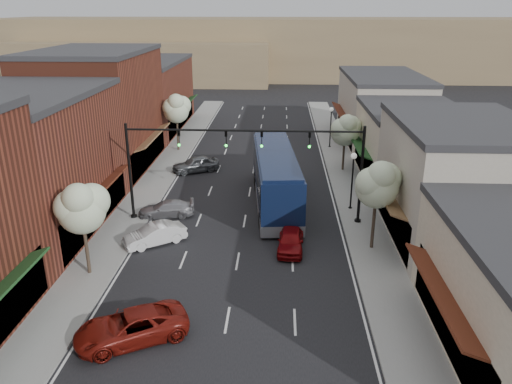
# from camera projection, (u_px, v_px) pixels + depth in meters

# --- Properties ---
(ground) EXTENTS (160.00, 160.00, 0.00)m
(ground) POSITION_uv_depth(u_px,v_px,m) (235.00, 278.00, 28.12)
(ground) COLOR black
(ground) RESTS_ON ground
(sidewalk_left) EXTENTS (2.80, 73.00, 0.15)m
(sidewalk_left) POSITION_uv_depth(u_px,v_px,m) (162.00, 172.00, 45.79)
(sidewalk_left) COLOR gray
(sidewalk_left) RESTS_ON ground
(sidewalk_right) EXTENTS (2.80, 73.00, 0.15)m
(sidewalk_right) POSITION_uv_depth(u_px,v_px,m) (346.00, 175.00, 45.02)
(sidewalk_right) COLOR gray
(sidewalk_right) RESTS_ON ground
(curb_left) EXTENTS (0.25, 73.00, 0.17)m
(curb_left) POSITION_uv_depth(u_px,v_px,m) (177.00, 173.00, 45.73)
(curb_left) COLOR gray
(curb_left) RESTS_ON ground
(curb_right) EXTENTS (0.25, 73.00, 0.17)m
(curb_right) POSITION_uv_depth(u_px,v_px,m) (330.00, 175.00, 45.08)
(curb_right) COLOR gray
(curb_right) RESTS_ON ground
(bldg_left_midnear) EXTENTS (10.14, 14.10, 9.40)m
(bldg_left_midnear) POSITION_uv_depth(u_px,v_px,m) (26.00, 164.00, 32.77)
(bldg_left_midnear) COLOR brown
(bldg_left_midnear) RESTS_ON ground
(bldg_left_midfar) EXTENTS (10.14, 14.10, 10.90)m
(bldg_left_midfar) POSITION_uv_depth(u_px,v_px,m) (98.00, 111.00, 45.61)
(bldg_left_midfar) COLOR maroon
(bldg_left_midfar) RESTS_ON ground
(bldg_left_far) EXTENTS (10.14, 18.10, 8.40)m
(bldg_left_far) POSITION_uv_depth(u_px,v_px,m) (145.00, 95.00, 61.01)
(bldg_left_far) COLOR brown
(bldg_left_far) RESTS_ON ground
(bldg_right_midnear) EXTENTS (9.14, 12.10, 7.90)m
(bldg_right_midnear) POSITION_uv_depth(u_px,v_px,m) (457.00, 182.00, 31.73)
(bldg_right_midnear) COLOR #AEA595
(bldg_right_midnear) RESTS_ON ground
(bldg_right_midfar) EXTENTS (9.14, 12.10, 6.40)m
(bldg_right_midfar) POSITION_uv_depth(u_px,v_px,m) (410.00, 144.00, 43.22)
(bldg_right_midfar) COLOR beige
(bldg_right_midfar) RESTS_ON ground
(bldg_right_far) EXTENTS (9.14, 16.10, 7.40)m
(bldg_right_far) POSITION_uv_depth(u_px,v_px,m) (381.00, 108.00, 56.15)
(bldg_right_far) COLOR #AEA595
(bldg_right_far) RESTS_ON ground
(hill_far) EXTENTS (120.00, 30.00, 12.00)m
(hill_far) POSITION_uv_depth(u_px,v_px,m) (271.00, 47.00, 110.25)
(hill_far) COLOR #7A6647
(hill_far) RESTS_ON ground
(hill_near) EXTENTS (50.00, 20.00, 8.00)m
(hill_near) POSITION_uv_depth(u_px,v_px,m) (146.00, 61.00, 100.87)
(hill_near) COLOR #7A6647
(hill_near) RESTS_ON ground
(signal_mast_right) EXTENTS (8.22, 0.46, 7.00)m
(signal_mast_right) POSITION_uv_depth(u_px,v_px,m) (327.00, 160.00, 33.73)
(signal_mast_right) COLOR black
(signal_mast_right) RESTS_ON ground
(signal_mast_left) EXTENTS (8.22, 0.46, 7.00)m
(signal_mast_left) POSITION_uv_depth(u_px,v_px,m) (163.00, 158.00, 34.25)
(signal_mast_left) COLOR black
(signal_mast_left) RESTS_ON ground
(tree_right_near) EXTENTS (2.85, 2.65, 5.95)m
(tree_right_near) POSITION_uv_depth(u_px,v_px,m) (378.00, 183.00, 29.87)
(tree_right_near) COLOR #47382B
(tree_right_near) RESTS_ON ground
(tree_right_far) EXTENTS (2.85, 2.65, 5.43)m
(tree_right_far) POSITION_uv_depth(u_px,v_px,m) (346.00, 129.00, 45.00)
(tree_right_far) COLOR #47382B
(tree_right_far) RESTS_ON ground
(tree_left_near) EXTENTS (2.85, 2.65, 5.69)m
(tree_left_near) POSITION_uv_depth(u_px,v_px,m) (82.00, 207.00, 26.97)
(tree_left_near) COLOR #47382B
(tree_left_near) RESTS_ON ground
(tree_left_far) EXTENTS (2.85, 2.65, 6.13)m
(tree_left_far) POSITION_uv_depth(u_px,v_px,m) (177.00, 108.00, 51.17)
(tree_left_far) COLOR #47382B
(tree_left_far) RESTS_ON ground
(lamp_post_near) EXTENTS (0.44, 0.44, 4.44)m
(lamp_post_near) POSITION_uv_depth(u_px,v_px,m) (353.00, 172.00, 36.53)
(lamp_post_near) COLOR black
(lamp_post_near) RESTS_ON ground
(lamp_post_far) EXTENTS (0.44, 0.44, 4.44)m
(lamp_post_far) POSITION_uv_depth(u_px,v_px,m) (331.00, 121.00, 52.91)
(lamp_post_far) COLOR black
(lamp_post_far) RESTS_ON ground
(coach_bus) EXTENTS (4.09, 13.59, 4.09)m
(coach_bus) POSITION_uv_depth(u_px,v_px,m) (276.00, 177.00, 38.11)
(coach_bus) COLOR #0D1735
(coach_bus) RESTS_ON ground
(red_hatchback) EXTENTS (1.82, 4.01, 1.33)m
(red_hatchback) POSITION_uv_depth(u_px,v_px,m) (291.00, 240.00, 31.20)
(red_hatchback) COLOR maroon
(red_hatchback) RESTS_ON ground
(parked_car_a) EXTENTS (5.62, 4.43, 1.42)m
(parked_car_a) POSITION_uv_depth(u_px,v_px,m) (131.00, 327.00, 22.68)
(parked_car_a) COLOR maroon
(parked_car_a) RESTS_ON ground
(parked_car_b) EXTENTS (4.09, 3.42, 1.32)m
(parked_car_b) POSITION_uv_depth(u_px,v_px,m) (155.00, 235.00, 31.96)
(parked_car_b) COLOR silver
(parked_car_b) RESTS_ON ground
(parked_car_c) EXTENTS (4.24, 2.29, 1.17)m
(parked_car_c) POSITION_uv_depth(u_px,v_px,m) (166.00, 209.00, 36.21)
(parked_car_c) COLOR #98979C
(parked_car_c) RESTS_ON ground
(parked_car_d) EXTENTS (4.60, 3.54, 1.46)m
(parked_car_d) POSITION_uv_depth(u_px,v_px,m) (196.00, 164.00, 45.94)
(parked_car_d) COLOR #585C60
(parked_car_d) RESTS_ON ground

